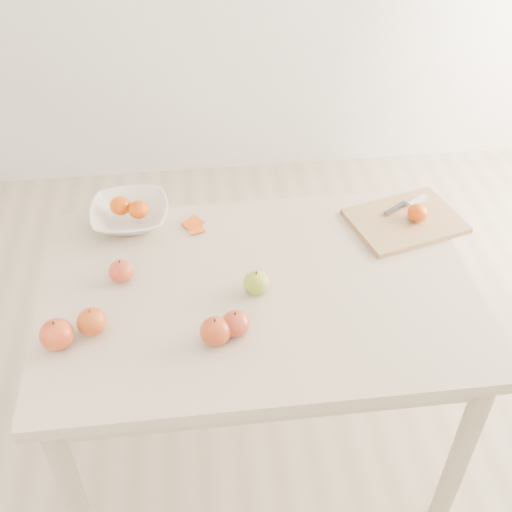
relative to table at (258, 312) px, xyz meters
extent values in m
plane|color=#C6B293|center=(0.00, 0.00, -0.65)|extent=(3.50, 3.50, 0.00)
cube|color=beige|center=(0.00, 0.00, 0.08)|extent=(1.20, 0.80, 0.04)
cylinder|color=#BCAA8E|center=(-0.54, 0.34, -0.30)|extent=(0.06, 0.06, 0.71)
cylinder|color=#BCAA8E|center=(0.54, 0.34, -0.30)|extent=(0.06, 0.06, 0.71)
cylinder|color=#BCAA8E|center=(-0.54, -0.34, -0.30)|extent=(0.06, 0.06, 0.71)
cylinder|color=#BCAA8E|center=(0.54, -0.34, -0.30)|extent=(0.06, 0.06, 0.71)
cube|color=tan|center=(0.48, 0.23, 0.11)|extent=(0.38, 0.32, 0.02)
ellipsoid|color=#C84A07|center=(0.51, 0.22, 0.14)|extent=(0.06, 0.06, 0.05)
imported|color=white|center=(-0.36, 0.33, 0.13)|extent=(0.24, 0.24, 0.06)
ellipsoid|color=#D54807|center=(-0.38, 0.34, 0.16)|extent=(0.06, 0.06, 0.06)
ellipsoid|color=#D34907|center=(-0.33, 0.32, 0.16)|extent=(0.06, 0.06, 0.05)
cube|color=#C8450E|center=(-0.17, 0.30, 0.10)|extent=(0.07, 0.07, 0.01)
cube|color=#EB5C10|center=(-0.16, 0.26, 0.10)|extent=(0.05, 0.04, 0.01)
cube|color=white|center=(0.54, 0.30, 0.12)|extent=(0.07, 0.06, 0.01)
cube|color=#33363A|center=(0.46, 0.28, 0.12)|extent=(0.09, 0.07, 0.00)
ellipsoid|color=#69981E|center=(-0.01, -0.02, 0.13)|extent=(0.07, 0.07, 0.06)
ellipsoid|color=maroon|center=(-0.13, -0.18, 0.13)|extent=(0.08, 0.08, 0.07)
ellipsoid|color=maroon|center=(-0.44, -0.11, 0.13)|extent=(0.08, 0.08, 0.07)
ellipsoid|color=#A71913|center=(-0.37, 0.08, 0.13)|extent=(0.07, 0.07, 0.06)
ellipsoid|color=#A10F0B|center=(-0.52, -0.15, 0.14)|extent=(0.08, 0.08, 0.08)
ellipsoid|color=maroon|center=(-0.08, -0.16, 0.13)|extent=(0.07, 0.07, 0.07)
camera|label=1|loc=(-0.16, -1.26, 1.33)|focal=45.00mm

